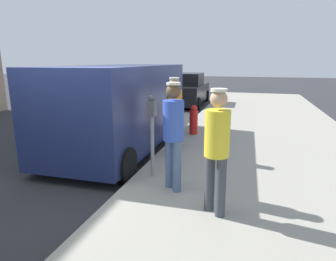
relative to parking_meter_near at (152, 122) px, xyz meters
The scene contains 9 objects.
ground_plane 1.85m from the parking_meter_near, 161.80° to the right, with size 80.00×80.00×0.00m, color #2D2D33.
sidewalk_slab 2.46m from the parking_meter_near, 11.66° to the right, with size 5.00×32.00×0.15m, color #9E998E.
parking_meter_near is the anchor object (origin of this frame).
pedestrian_in_blue 0.68m from the parking_meter_near, 40.19° to the right, with size 0.34×0.34×1.79m.
pedestrian_in_yellow 1.65m from the parking_meter_near, 38.68° to the right, with size 0.34×0.34×1.76m.
pedestrian_in_orange 1.40m from the parking_meter_near, 88.39° to the left, with size 0.34×0.36×1.76m.
parked_van 2.49m from the parking_meter_near, 127.14° to the left, with size 2.19×5.23×2.15m.
parked_sedan_ahead 10.25m from the parking_meter_near, 99.17° to the left, with size 2.03×4.44×1.65m.
fire_hydrant 3.44m from the parking_meter_near, 88.31° to the left, with size 0.24×0.24×0.86m.
Camera 1 is at (3.05, -4.36, 2.26)m, focal length 30.84 mm.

